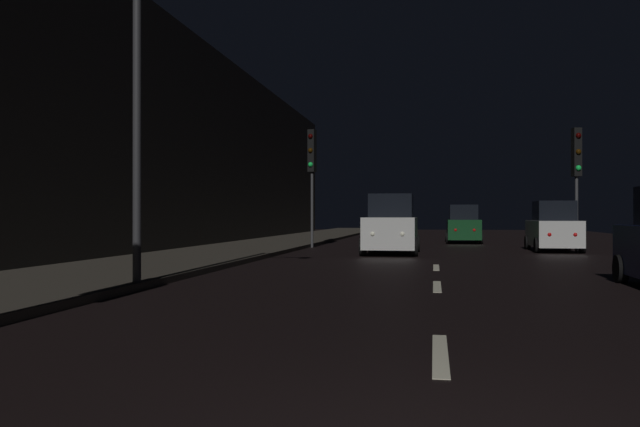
# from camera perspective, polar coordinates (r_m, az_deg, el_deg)

# --- Properties ---
(ground) EXTENTS (27.93, 84.00, 0.02)m
(ground) POSITION_cam_1_polar(r_m,az_deg,el_deg) (28.63, 9.63, -3.06)
(ground) COLOR black
(sidewalk_left) EXTENTS (4.40, 84.00, 0.15)m
(sidewalk_left) POSITION_cam_1_polar(r_m,az_deg,el_deg) (29.65, -5.57, -2.80)
(sidewalk_left) COLOR #38332B
(sidewalk_left) RESTS_ON ground
(building_facade_left) EXTENTS (0.80, 63.00, 9.11)m
(building_facade_left) POSITION_cam_1_polar(r_m,az_deg,el_deg) (27.31, -12.80, 6.39)
(building_facade_left) COLOR #2D2B28
(building_facade_left) RESTS_ON ground
(lane_centerline) EXTENTS (0.16, 14.04, 0.01)m
(lane_centerline) POSITION_cam_1_polar(r_m,az_deg,el_deg) (13.37, 9.79, -6.28)
(lane_centerline) COLOR beige
(lane_centerline) RESTS_ON ground
(traffic_light_far_right) EXTENTS (0.37, 0.48, 4.87)m
(traffic_light_far_right) POSITION_cam_1_polar(r_m,az_deg,el_deg) (28.58, 20.69, 4.06)
(traffic_light_far_right) COLOR #38383A
(traffic_light_far_right) RESTS_ON ground
(traffic_light_far_left) EXTENTS (0.37, 0.48, 5.30)m
(traffic_light_far_left) POSITION_cam_1_polar(r_m,az_deg,el_deg) (30.65, -0.68, 4.41)
(traffic_light_far_left) COLOR #38383A
(traffic_light_far_left) RESTS_ON ground
(streetlamp_overhead) EXTENTS (1.70, 0.44, 7.55)m
(streetlamp_overhead) POSITION_cam_1_polar(r_m,az_deg,el_deg) (13.75, -13.32, 14.76)
(streetlamp_overhead) COLOR #2D2D30
(streetlamp_overhead) RESTS_ON ground
(car_approaching_headlights) EXTENTS (2.04, 4.43, 2.23)m
(car_approaching_headlights) POSITION_cam_1_polar(r_m,az_deg,el_deg) (25.62, 5.99, -1.10)
(car_approaching_headlights) COLOR silver
(car_approaching_headlights) RESTS_ON ground
(car_distant_taillights) EXTENTS (1.83, 3.96, 1.99)m
(car_distant_taillights) POSITION_cam_1_polar(r_m,az_deg,el_deg) (36.49, 11.90, -0.99)
(car_distant_taillights) COLOR #0F3819
(car_distant_taillights) RESTS_ON ground
(car_parked_right_far) EXTENTS (1.84, 3.99, 2.01)m
(car_parked_right_far) POSITION_cam_1_polar(r_m,az_deg,el_deg) (28.81, 18.95, -1.19)
(car_parked_right_far) COLOR silver
(car_parked_right_far) RESTS_ON ground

